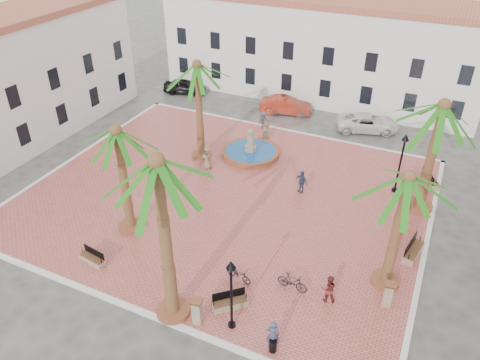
{
  "coord_description": "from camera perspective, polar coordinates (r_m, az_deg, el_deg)",
  "views": [
    {
      "loc": [
        11.99,
        -23.49,
        18.27
      ],
      "look_at": [
        1.0,
        0.0,
        1.6
      ],
      "focal_mm": 35.0,
      "sensor_mm": 36.0,
      "label": 1
    }
  ],
  "objects": [
    {
      "name": "bollard_e",
      "position": [
        25.04,
        17.58,
        -13.11
      ],
      "size": [
        0.62,
        0.62,
        1.49
      ],
      "rotation": [
        0.0,
        0.0,
        0.19
      ],
      "color": "gray",
      "rests_on": "plaza"
    },
    {
      "name": "bench_e",
      "position": [
        28.65,
        20.34,
        -8.22
      ],
      "size": [
        0.99,
        2.09,
        1.06
      ],
      "rotation": [
        0.0,
        0.0,
        1.38
      ],
      "color": "gray",
      "rests_on": "plaza"
    },
    {
      "name": "building_north",
      "position": [
        47.09,
        9.61,
        15.63
      ],
      "size": [
        30.4,
        7.4,
        9.5
      ],
      "color": "white",
      "rests_on": "ground"
    },
    {
      "name": "cyclist_a",
      "position": [
        22.27,
        4.03,
        -18.27
      ],
      "size": [
        0.71,
        0.58,
        1.68
      ],
      "primitive_type": "imported",
      "rotation": [
        0.0,
        0.0,
        3.48
      ],
      "color": "#383B56",
      "rests_on": "plaza"
    },
    {
      "name": "bicycle_a",
      "position": [
        25.43,
        -0.15,
        -11.38
      ],
      "size": [
        1.67,
        0.88,
        0.83
      ],
      "primitive_type": "imported",
      "rotation": [
        0.0,
        0.0,
        1.36
      ],
      "color": "black",
      "rests_on": "plaza"
    },
    {
      "name": "litter_bin",
      "position": [
        22.52,
        4.03,
        -19.49
      ],
      "size": [
        0.35,
        0.35,
        0.69
      ],
      "primitive_type": "cylinder",
      "color": "black",
      "rests_on": "plaza"
    },
    {
      "name": "car_white",
      "position": [
        41.86,
        15.29,
        6.75
      ],
      "size": [
        5.73,
        3.95,
        1.45
      ],
      "primitive_type": "imported",
      "rotation": [
        0.0,
        0.0,
        1.89
      ],
      "color": "white",
      "rests_on": "ground"
    },
    {
      "name": "cyclist_b",
      "position": [
        24.53,
        10.75,
        -12.89
      ],
      "size": [
        0.93,
        0.81,
        1.62
      ],
      "primitive_type": "imported",
      "rotation": [
        0.0,
        0.0,
        3.43
      ],
      "color": "maroon",
      "rests_on": "plaza"
    },
    {
      "name": "bench_s",
      "position": [
        27.78,
        -17.52,
        -9.19
      ],
      "size": [
        1.71,
        0.75,
        0.87
      ],
      "rotation": [
        0.0,
        0.0,
        -0.15
      ],
      "color": "gray",
      "rests_on": "plaza"
    },
    {
      "name": "kerb_w",
      "position": [
        38.82,
        -19.09,
        2.85
      ],
      "size": [
        0.3,
        22.3,
        0.16
      ],
      "primitive_type": "cube",
      "color": "silver",
      "rests_on": "ground"
    },
    {
      "name": "kerb_e",
      "position": [
        29.73,
        21.66,
        -7.79
      ],
      "size": [
        0.3,
        22.3,
        0.16
      ],
      "primitive_type": "cube",
      "color": "silver",
      "rests_on": "ground"
    },
    {
      "name": "lamppost_e",
      "position": [
        32.57,
        19.18,
        3.08
      ],
      "size": [
        0.48,
        0.48,
        4.4
      ],
      "color": "black",
      "rests_on": "plaza"
    },
    {
      "name": "palm_s",
      "position": [
        19.33,
        -9.88,
        -0.11
      ],
      "size": [
        5.47,
        5.47,
        9.11
      ],
      "color": "#974F2F",
      "rests_on": "plaza"
    },
    {
      "name": "kerb_n",
      "position": [
        40.79,
        5.31,
        6.1
      ],
      "size": [
        26.3,
        0.3,
        0.16
      ],
      "primitive_type": "cube",
      "color": "silver",
      "rests_on": "ground"
    },
    {
      "name": "plaza",
      "position": [
        32.04,
        -1.62,
        -1.88
      ],
      "size": [
        26.0,
        22.0,
        0.15
      ],
      "primitive_type": "cube",
      "color": "#BD554D",
      "rests_on": "ground"
    },
    {
      "name": "fountain",
      "position": [
        36.45,
        1.3,
        3.48
      ],
      "size": [
        4.45,
        4.45,
        2.3
      ],
      "color": "#974F2F",
      "rests_on": "plaza"
    },
    {
      "name": "bench_ne",
      "position": [
        35.54,
        22.12,
        -0.06
      ],
      "size": [
        1.44,
        1.96,
        1.01
      ],
      "rotation": [
        0.0,
        0.0,
        2.07
      ],
      "color": "gray",
      "rests_on": "plaza"
    },
    {
      "name": "pedestrian_north",
      "position": [
        40.43,
        2.86,
        7.32
      ],
      "size": [
        0.93,
        1.17,
        1.59
      ],
      "primitive_type": "imported",
      "rotation": [
        0.0,
        0.0,
        1.19
      ],
      "color": "#444449",
      "rests_on": "plaza"
    },
    {
      "name": "palm_sw",
      "position": [
        26.66,
        -14.66,
        4.36
      ],
      "size": [
        4.99,
        4.99,
        7.07
      ],
      "color": "#974F2F",
      "rests_on": "plaza"
    },
    {
      "name": "ground",
      "position": [
        32.08,
        -1.62,
        -1.99
      ],
      "size": [
        120.0,
        120.0,
        0.0
      ],
      "primitive_type": "plane",
      "color": "#56544F",
      "rests_on": "ground"
    },
    {
      "name": "car_black",
      "position": [
        48.42,
        -6.76,
        11.26
      ],
      "size": [
        4.54,
        2.71,
        1.45
      ],
      "primitive_type": "imported",
      "rotation": [
        0.0,
        0.0,
        1.82
      ],
      "color": "black",
      "rests_on": "ground"
    },
    {
      "name": "building_west",
      "position": [
        41.08,
        -26.64,
        10.46
      ],
      "size": [
        6.4,
        24.4,
        10.0
      ],
      "rotation": [
        0.0,
        0.0,
        1.57
      ],
      "color": "white",
      "rests_on": "ground"
    },
    {
      "name": "palm_ne",
      "position": [
        29.88,
        23.27,
        6.84
      ],
      "size": [
        5.67,
        5.67,
        7.67
      ],
      "color": "#974F2F",
      "rests_on": "plaza"
    },
    {
      "name": "bollard_se",
      "position": [
        23.29,
        -5.24,
        -15.59
      ],
      "size": [
        0.61,
        0.61,
        1.49
      ],
      "rotation": [
        0.0,
        0.0,
        0.16
      ],
      "color": "gray",
      "rests_on": "plaza"
    },
    {
      "name": "palm_e",
      "position": [
        23.17,
        19.56,
        -1.26
      ],
      "size": [
        4.83,
        4.83,
        7.01
      ],
      "color": "#974F2F",
      "rests_on": "plaza"
    },
    {
      "name": "car_red",
      "position": [
        43.85,
        5.58,
        9.05
      ],
      "size": [
        4.93,
        2.68,
        1.54
      ],
      "primitive_type": "imported",
      "rotation": [
        0.0,
        0.0,
        1.81
      ],
      "color": "#A82B18",
      "rests_on": "ground"
    },
    {
      "name": "kerb_s",
      "position": [
        25.11,
        -13.26,
        -14.85
      ],
      "size": [
        26.3,
        0.3,
        0.16
      ],
      "primitive_type": "cube",
      "color": "silver",
      "rests_on": "ground"
    },
    {
      "name": "bollard_n",
      "position": [
        38.9,
        3.2,
        5.99
      ],
      "size": [
        0.47,
        0.47,
        1.25
      ],
      "rotation": [
        0.0,
        0.0,
        -0.04
      ],
      "color": "gray",
      "rests_on": "plaza"
    },
    {
      "name": "pedestrian_fountain_b",
      "position": [
        32.1,
        7.49,
        -0.18
      ],
      "size": [
        1.05,
        0.77,
        1.66
      ],
      "primitive_type": "imported",
      "rotation": [
        0.0,
        0.0,
        -0.43
      ],
      "color": "#333D57",
      "rests_on": "plaza"
    },
    {
      "name": "lamppost_s",
      "position": [
        21.53,
        -1.08,
        -12.49
      ],
      "size": [
        0.46,
        0.46,
        4.19
      ],
      "color": "black",
      "rests_on": "plaza"
    },
    {
      "name": "bench_se",
      "position": [
        24.2,
        -1.25,
        -14.8
      ],
      "size": [
        1.71,
        1.62,
        0.95
      ],
      "rotation": [
        0.0,
        0.0,
        0.74
      ],
      "color": "gray",
      "rests_on": "plaza"
    },
    {
      "name": "palm_nw",
      "position": [
        33.94,
        -5.2,
        12.56
      ],
      "size": [
        4.95,
        4.95,
        7.66
      ],
      "color": "#974F2F",
      "rests_on": "plaza"
    },
    {
      "name": "pedestrian_fountain_a",
      "position": [
        34.52,
        -4.06,
        2.64
      ],
      "size": [
        0.87,
        0.59,
        1.72
      ],
      "primitive_type": "imported",
      "rotation": [
        0.0,
        0.0,
        0.05
      ],
      "color": "#7D6E4D",
      "rests_on": "plaza"
    },
    {
      "name": "bicycle_b",
      "position": [
        25.03,
        6.4,
        -12.26
      ],
      "size": [
        1.71,
        0.6,
        1.01
      ],
      "primitive_type": "imported",
      "rotation": [
        0.0,
        0.0,
        1.49
      ],
      "color": "black",
      "rests_on": "plaza"
    },
    {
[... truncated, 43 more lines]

